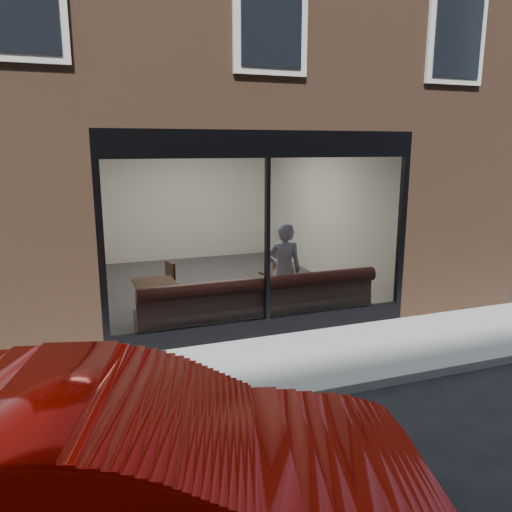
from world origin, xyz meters
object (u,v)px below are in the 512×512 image
object	(u,v)px
person	(284,271)
parked_car	(117,488)
cafe_chair_left	(162,302)
cafe_table_right	(280,274)
banquette	(258,315)
cafe_table_left	(154,282)
cafe_chair_right	(268,287)

from	to	relation	value
person	parked_car	bearing A→B (deg)	69.62
person	cafe_chair_left	bearing A→B (deg)	-9.92
cafe_table_right	parked_car	distance (m)	5.88
cafe_chair_left	banquette	bearing A→B (deg)	126.44
cafe_chair_left	parked_car	xyz separation A→B (m)	(-1.21, -5.55, 0.50)
person	cafe_chair_left	size ratio (longest dim) A/B	4.64
cafe_table_left	cafe_chair_left	xyz separation A→B (m)	(0.17, 0.46, -0.50)
parked_car	cafe_chair_right	bearing A→B (deg)	-14.31
banquette	cafe_table_right	xyz separation A→B (m)	(0.61, 0.55, 0.52)
cafe_table_left	parked_car	world-z (taller)	parked_car
cafe_chair_left	person	bearing A→B (deg)	142.63
banquette	parked_car	distance (m)	5.11
banquette	cafe_table_left	world-z (taller)	cafe_table_left
cafe_table_left	cafe_chair_right	xyz separation A→B (m)	(2.33, 0.74, -0.50)
cafe_table_left	parked_car	xyz separation A→B (m)	(-1.03, -5.09, -0.00)
person	cafe_table_right	xyz separation A→B (m)	(0.03, 0.25, -0.11)
cafe_table_right	banquette	bearing A→B (deg)	-138.17
person	cafe_chair_right	size ratio (longest dim) A/B	4.38
banquette	cafe_table_left	xyz separation A→B (m)	(-1.58, 0.73, 0.52)
person	cafe_table_left	world-z (taller)	person
cafe_table_left	cafe_chair_left	distance (m)	0.70
cafe_table_right	parked_car	size ratio (longest dim) A/B	0.12
cafe_chair_right	parked_car	world-z (taller)	parked_car
banquette	cafe_chair_left	distance (m)	1.84
cafe_table_left	cafe_chair_left	size ratio (longest dim) A/B	1.83
cafe_chair_right	cafe_table_right	bearing A→B (deg)	80.81
cafe_chair_left	cafe_chair_right	xyz separation A→B (m)	(2.16, 0.28, 0.00)
cafe_table_right	cafe_chair_left	xyz separation A→B (m)	(-2.02, 0.64, -0.50)
cafe_table_right	cafe_chair_right	xyz separation A→B (m)	(0.14, 0.91, -0.50)
cafe_table_left	parked_car	bearing A→B (deg)	-101.45
banquette	cafe_table_left	distance (m)	1.82
cafe_chair_left	parked_car	size ratio (longest dim) A/B	0.08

